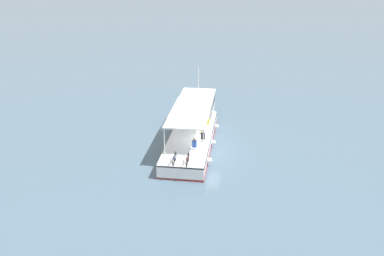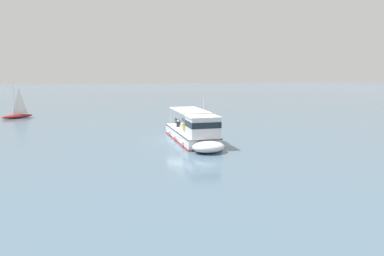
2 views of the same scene
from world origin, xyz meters
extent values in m
plane|color=slate|center=(0.00, 0.00, 0.00)|extent=(400.00, 400.00, 0.00)
cube|color=silver|center=(-0.64, -1.17, 0.55)|extent=(10.93, 3.65, 1.10)
ellipsoid|color=silver|center=(-6.83, -1.43, 0.55)|extent=(2.32, 3.03, 1.01)
cube|color=red|center=(-0.64, -1.17, 0.10)|extent=(10.93, 3.69, 0.16)
cube|color=#2D2D33|center=(-0.64, -1.17, 1.02)|extent=(10.93, 3.71, 0.10)
cube|color=silver|center=(-5.03, -1.35, 2.05)|extent=(2.71, 2.83, 1.90)
cube|color=#19232D|center=(-5.03, -1.35, 2.38)|extent=(2.76, 2.89, 0.56)
cube|color=white|center=(-5.03, -1.35, 3.06)|extent=(2.88, 2.99, 0.12)
cube|color=white|center=(-0.19, -1.15, 3.15)|extent=(6.82, 3.23, 0.10)
cylinder|color=silver|center=(-3.38, -2.64, 2.10)|extent=(0.08, 0.08, 2.00)
cylinder|color=silver|center=(-3.49, 0.07, 2.10)|extent=(0.08, 0.08, 2.00)
cylinder|color=silver|center=(3.12, -2.37, 2.10)|extent=(0.08, 0.08, 2.00)
cylinder|color=silver|center=(3.00, 0.35, 2.10)|extent=(0.08, 0.08, 2.00)
cylinder|color=silver|center=(-5.33, -1.37, 4.22)|extent=(0.06, 0.06, 2.20)
sphere|color=white|center=(-4.11, 0.47, 0.50)|extent=(0.36, 0.36, 0.36)
sphere|color=white|center=(-0.81, 0.61, 0.50)|extent=(0.36, 0.36, 0.36)
sphere|color=white|center=(2.28, 0.74, 0.50)|extent=(0.36, 0.36, 0.36)
torus|color=black|center=(3.93, -1.42, 1.43)|extent=(0.66, 0.09, 0.66)
torus|color=black|center=(4.63, -1.39, 1.43)|extent=(0.66, 0.09, 0.66)
cylinder|color=#1E478C|center=(4.28, -1.41, 1.55)|extent=(0.70, 0.09, 0.06)
torus|color=black|center=(3.89, -0.52, 1.43)|extent=(0.66, 0.09, 0.66)
torus|color=black|center=(4.59, -0.49, 1.43)|extent=(0.66, 0.09, 0.66)
cylinder|color=maroon|center=(4.24, -0.51, 1.55)|extent=(0.70, 0.09, 0.06)
cube|color=#2D4CA5|center=(2.00, -0.43, 1.56)|extent=(0.23, 0.33, 0.52)
sphere|color=tan|center=(2.00, -0.43, 1.93)|extent=(0.20, 0.20, 0.20)
cube|color=black|center=(0.50, -0.05, 1.56)|extent=(0.23, 0.33, 0.52)
sphere|color=tan|center=(0.50, -0.05, 1.93)|extent=(0.20, 0.20, 0.20)
cube|color=yellow|center=(-0.96, -0.33, 1.56)|extent=(0.23, 0.33, 0.52)
sphere|color=tan|center=(-0.96, -0.33, 1.93)|extent=(0.20, 0.20, 0.20)
cube|color=yellow|center=(-2.45, -0.14, 1.56)|extent=(0.23, 0.33, 0.52)
sphere|color=#9E7051|center=(-2.45, -0.14, 1.93)|extent=(0.20, 0.20, 0.20)
ellipsoid|color=maroon|center=(23.27, 21.53, 0.30)|extent=(3.95, 4.71, 0.60)
cylinder|color=silver|center=(23.09, 21.77, 3.00)|extent=(0.08, 0.08, 4.80)
pyramid|color=white|center=(23.61, 21.10, 2.69)|extent=(1.05, 1.41, 4.08)
camera|label=1|loc=(27.81, 4.02, 13.85)|focal=37.57mm
camera|label=2|loc=(-36.33, 6.70, 7.05)|focal=32.90mm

